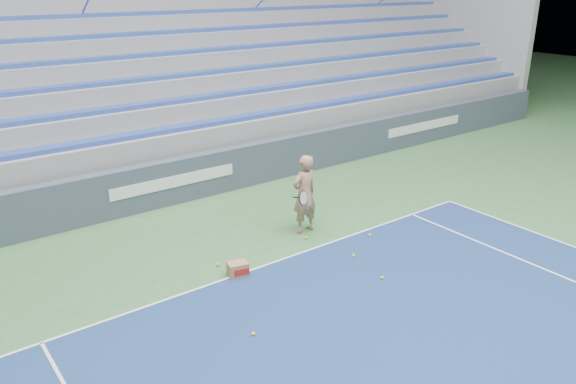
% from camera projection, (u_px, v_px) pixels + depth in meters
% --- Properties ---
extents(sponsor_barrier, '(30.00, 0.32, 1.10)m').
position_uv_depth(sponsor_barrier, '(172.00, 182.00, 13.54)').
color(sponsor_barrier, '#394557').
rests_on(sponsor_barrier, ground).
extents(bleachers, '(31.00, 9.15, 7.30)m').
position_uv_depth(bleachers, '(85.00, 76.00, 17.18)').
color(bleachers, gray).
rests_on(bleachers, ground).
extents(tennis_player, '(0.93, 0.84, 1.73)m').
position_uv_depth(tennis_player, '(304.00, 194.00, 11.88)').
color(tennis_player, tan).
rests_on(tennis_player, ground).
extents(ball_box, '(0.41, 0.35, 0.27)m').
position_uv_depth(ball_box, '(238.00, 269.00, 10.32)').
color(ball_box, '#9A734A').
rests_on(ball_box, ground).
extents(tennis_ball_0, '(0.07, 0.07, 0.07)m').
position_uv_depth(tennis_ball_0, '(253.00, 334.00, 8.61)').
color(tennis_ball_0, '#C7E72F').
rests_on(tennis_ball_0, ground).
extents(tennis_ball_1, '(0.07, 0.07, 0.07)m').
position_uv_depth(tennis_ball_1, '(370.00, 235.00, 11.93)').
color(tennis_ball_1, '#C7E72F').
rests_on(tennis_ball_1, ground).
extents(tennis_ball_2, '(0.07, 0.07, 0.07)m').
position_uv_depth(tennis_ball_2, '(218.00, 264.00, 10.70)').
color(tennis_ball_2, '#C7E72F').
rests_on(tennis_ball_2, ground).
extents(tennis_ball_3, '(0.07, 0.07, 0.07)m').
position_uv_depth(tennis_ball_3, '(306.00, 238.00, 11.82)').
color(tennis_ball_3, '#C7E72F').
rests_on(tennis_ball_3, ground).
extents(tennis_ball_4, '(0.07, 0.07, 0.07)m').
position_uv_depth(tennis_ball_4, '(382.00, 278.00, 10.23)').
color(tennis_ball_4, '#C7E72F').
rests_on(tennis_ball_4, ground).
extents(tennis_ball_5, '(0.07, 0.07, 0.07)m').
position_uv_depth(tennis_ball_5, '(354.00, 256.00, 11.05)').
color(tennis_ball_5, '#C7E72F').
rests_on(tennis_ball_5, ground).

